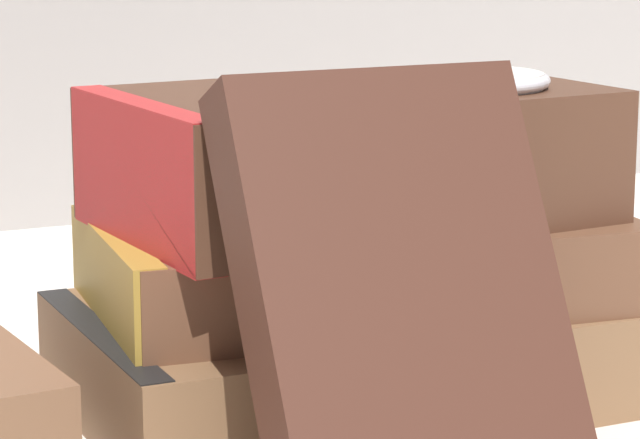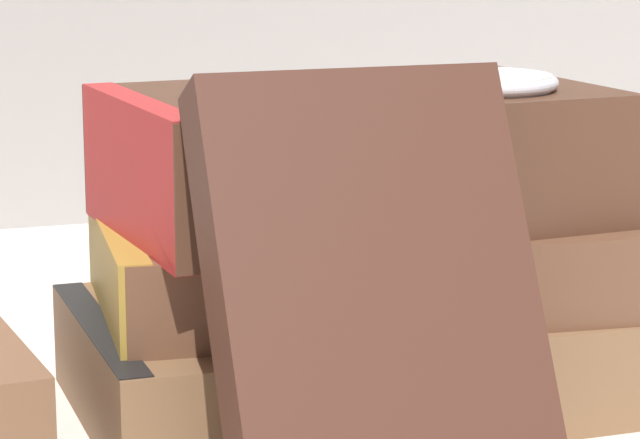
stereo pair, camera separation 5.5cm
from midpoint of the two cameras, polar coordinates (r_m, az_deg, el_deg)
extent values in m
plane|color=silver|center=(0.58, 0.50, -7.85)|extent=(3.00, 3.00, 0.00)
cube|color=brown|center=(0.60, -2.08, -5.12)|extent=(0.20, 0.14, 0.04)
cube|color=black|center=(0.57, -10.99, -6.20)|extent=(0.01, 0.13, 0.04)
cube|color=brown|center=(0.60, -1.28, -1.53)|extent=(0.21, 0.14, 0.03)
cube|color=olive|center=(0.58, -10.40, -2.23)|extent=(0.02, 0.12, 0.03)
cube|color=#4C2D1E|center=(0.58, -1.48, 2.42)|extent=(0.19, 0.13, 0.05)
cube|color=#B22323|center=(0.55, -9.50, 1.65)|extent=(0.02, 0.11, 0.05)
cube|color=#422319|center=(0.48, -0.12, -3.11)|extent=(0.10, 0.09, 0.14)
cylinder|color=silver|center=(0.58, 3.12, 5.25)|extent=(0.05, 0.05, 0.01)
torus|color=silver|center=(0.58, 3.12, 5.25)|extent=(0.06, 0.06, 0.01)
sphere|color=silver|center=(0.61, 1.83, 5.54)|extent=(0.01, 0.01, 0.01)
camera|label=1|loc=(0.03, -92.77, -0.59)|focal=85.00mm
camera|label=2|loc=(0.03, 87.23, 0.59)|focal=85.00mm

